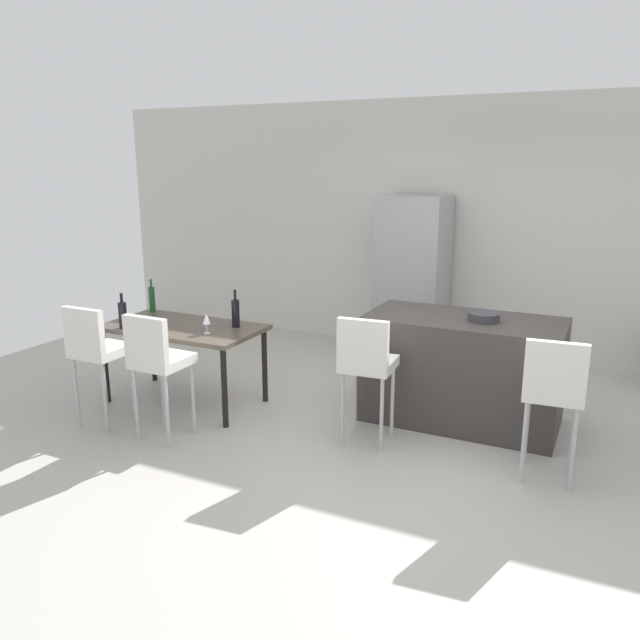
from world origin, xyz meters
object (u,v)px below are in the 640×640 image
Objects in this scene: dining_table at (183,333)px; dining_chair_far at (157,357)px; refrigerator at (413,278)px; wine_bottle_far at (152,299)px; wine_glass_left at (206,319)px; bar_chair_left at (366,360)px; wine_bottle_near at (236,313)px; kitchen_island at (462,370)px; bar_chair_middle at (554,387)px; wine_bottle_right at (123,315)px; fruit_bowl at (484,317)px; dining_chair_near at (95,347)px.

dining_chair_far is at bearing -66.72° from dining_table.
wine_bottle_far is at bearing -136.37° from refrigerator.
wine_glass_left is at bearing -24.31° from wine_bottle_far.
refrigerator is (1.45, 2.30, 0.25)m from dining_table.
wine_bottle_far is at bearing 152.66° from dining_table.
bar_chair_left is at bearing -80.64° from refrigerator.
kitchen_island is at bearing 14.91° from wine_bottle_near.
bar_chair_middle is at bearing 12.53° from dining_chair_far.
wine_glass_left is (0.35, -0.12, 0.19)m from dining_table.
fruit_bowl is at bearing 17.66° from wine_bottle_right.
wine_bottle_far reaches higher than dining_chair_near.
wine_bottle_near is 0.19× the size of refrigerator.
bar_chair_middle is at bearing -49.59° from fruit_bowl.
kitchen_island is at bearing 135.58° from bar_chair_middle.
wine_bottle_right is at bearing -72.43° from wine_bottle_far.
bar_chair_middle is 3.23m from dining_table.
wine_bottle_far reaches higher than dining_table.
kitchen_island is 4.72× the size of wine_bottle_near.
wine_bottle_near is at bearing 19.43° from dining_table.
refrigerator is at bearing 65.61° from wine_glass_left.
wine_glass_left is at bearing 13.23° from wine_bottle_right.
wine_bottle_right is (-0.43, -0.30, 0.19)m from dining_table.
wine_glass_left is 0.09× the size of refrigerator.
dining_chair_far is (0.65, 0.00, 0.00)m from dining_chair_near.
bar_chair_middle is 0.73× the size of dining_table.
wine_bottle_near is 1.01m from wine_bottle_right.
dining_table is 0.42m from wine_glass_left.
kitchen_island is at bearing 27.64° from dining_chair_near.
kitchen_island is 1.13× the size of dining_table.
bar_chair_left is 0.57× the size of refrigerator.
fruit_bowl is at bearing 13.04° from wine_bottle_near.
bar_chair_left is 2.29m from wine_bottle_right.
kitchen_island is at bearing 15.81° from dining_table.
dining_table is at bearing 35.42° from wine_bottle_right.
dining_chair_near is 4.07× the size of fruit_bowl.
dining_chair_far is 1.44m from wine_bottle_far.
wine_bottle_right is at bearing 149.05° from dining_chair_far.
wine_bottle_far is (-3.04, -0.36, 0.41)m from kitchen_island.
dining_table is at bearing -164.19° from kitchen_island.
wine_bottle_near reaches higher than bar_chair_middle.
dining_chair_far is (0.32, -0.75, 0.03)m from dining_table.
wine_bottle_near reaches higher than fruit_bowl.
dining_chair_far is at bearing -145.56° from kitchen_island.
fruit_bowl is (2.58, 0.65, 0.28)m from dining_table.
dining_chair_near is at bearing -120.20° from refrigerator.
wine_glass_left is 2.66m from refrigerator.
bar_chair_left is at bearing 0.48° from wine_glass_left.
dining_chair_far reaches higher than kitchen_island.
wine_bottle_right is at bearing -144.58° from dining_table.
dining_chair_far is 4.07× the size of fruit_bowl.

